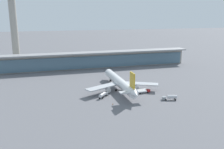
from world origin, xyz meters
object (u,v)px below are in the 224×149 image
at_px(control_tower, 13,21).
at_px(safety_cone_alpha, 113,104).
at_px(service_truck_under_wing_grey, 170,97).
at_px(service_truck_mid_apron_red, 143,91).
at_px(service_truck_near_nose_grey, 103,95).
at_px(airliner_on_stand, 120,82).

height_order(control_tower, safety_cone_alpha, control_tower).
distance_m(service_truck_under_wing_grey, control_tower, 159.08).
relative_size(service_truck_mid_apron_red, safety_cone_alpha, 12.64).
bearing_deg(service_truck_mid_apron_red, service_truck_near_nose_grey, -178.32).
relative_size(airliner_on_stand, service_truck_under_wing_grey, 7.24).
xyz_separation_m(airliner_on_stand, service_truck_under_wing_grey, (22.69, -26.58, -3.71)).
bearing_deg(safety_cone_alpha, service_truck_under_wing_grey, -3.28).
distance_m(airliner_on_stand, service_truck_mid_apron_red, 16.56).
bearing_deg(service_truck_near_nose_grey, control_tower, 118.22).
bearing_deg(service_truck_mid_apron_red, control_tower, 128.43).
bearing_deg(control_tower, service_truck_under_wing_grey, -52.33).
height_order(service_truck_under_wing_grey, safety_cone_alpha, service_truck_under_wing_grey).
bearing_deg(safety_cone_alpha, service_truck_near_nose_grey, 99.18).
relative_size(service_truck_mid_apron_red, control_tower, 0.11).
height_order(service_truck_near_nose_grey, safety_cone_alpha, service_truck_near_nose_grey).
height_order(service_truck_under_wing_grey, control_tower, control_tower).
xyz_separation_m(airliner_on_stand, safety_cone_alpha, (-12.07, -24.59, -5.10)).
relative_size(service_truck_near_nose_grey, control_tower, 0.10).
bearing_deg(service_truck_near_nose_grey, service_truck_under_wing_grey, -22.73).
relative_size(control_tower, safety_cone_alpha, 111.89).
bearing_deg(control_tower, service_truck_near_nose_grey, -61.78).
distance_m(airliner_on_stand, safety_cone_alpha, 27.86).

